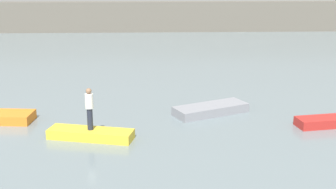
# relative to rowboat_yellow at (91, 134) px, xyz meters

# --- Properties ---
(embankment_wall) EXTENTS (80.00, 1.20, 3.05)m
(embankment_wall) POSITION_rel_rowboat_yellow_xyz_m (-6.86, 30.54, 1.33)
(embankment_wall) COLOR #666056
(embankment_wall) RESTS_ON ground_plane
(rowboat_yellow) EXTENTS (3.48, 1.69, 0.38)m
(rowboat_yellow) POSITION_rel_rowboat_yellow_xyz_m (0.00, 0.00, 0.00)
(rowboat_yellow) COLOR gold
(rowboat_yellow) RESTS_ON ground_plane
(rowboat_grey) EXTENTS (3.64, 2.59, 0.41)m
(rowboat_grey) POSITION_rel_rowboat_yellow_xyz_m (5.13, 3.01, 0.01)
(rowboat_grey) COLOR gray
(rowboat_grey) RESTS_ON ground_plane
(rowboat_red) EXTENTS (3.32, 1.42, 0.38)m
(rowboat_red) POSITION_rel_rowboat_yellow_xyz_m (10.14, 1.19, 0.00)
(rowboat_red) COLOR red
(rowboat_red) RESTS_ON ground_plane
(person_white_shirt) EXTENTS (0.32, 0.32, 1.68)m
(person_white_shirt) POSITION_rel_rowboat_yellow_xyz_m (0.00, 0.00, 1.12)
(person_white_shirt) COLOR #232838
(person_white_shirt) RESTS_ON rowboat_yellow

